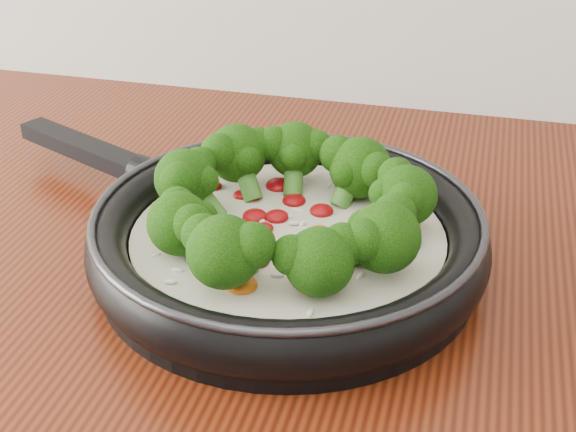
# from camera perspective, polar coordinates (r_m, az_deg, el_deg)

# --- Properties ---
(skillet) EXTENTS (0.55, 0.44, 0.10)m
(skillet) POSITION_cam_1_polar(r_m,az_deg,el_deg) (0.65, -0.18, -0.96)
(skillet) COLOR black
(skillet) RESTS_ON counter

